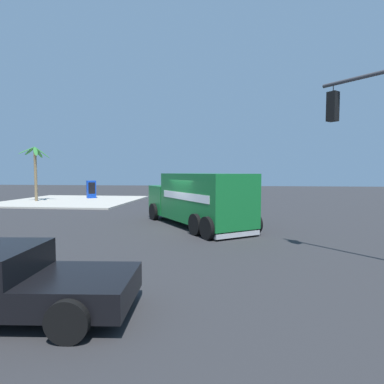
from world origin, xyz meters
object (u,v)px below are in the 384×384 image
vending_machine_red (91,189)px  palm_tree_far (35,165)px  pickup_black (2,279)px  sedan_navy (179,197)px  delivery_truck (198,199)px

vending_machine_red → palm_tree_far: bearing=135.5°
pickup_black → sedan_navy: size_ratio=1.23×
sedan_navy → delivery_truck: bearing=-166.2°
sedan_navy → vending_machine_red: size_ratio=2.35×
delivery_truck → sedan_navy: (11.31, 2.78, -0.84)m
delivery_truck → vending_machine_red: delivery_truck is taller
palm_tree_far → delivery_truck: bearing=-124.2°
sedan_navy → palm_tree_far: 14.14m
pickup_black → palm_tree_far: size_ratio=1.04×
sedan_navy → palm_tree_far: palm_tree_far is taller
vending_machine_red → sedan_navy: bearing=-110.8°
delivery_truck → sedan_navy: bearing=13.8°
delivery_truck → sedan_navy: size_ratio=1.81×
delivery_truck → palm_tree_far: (11.30, 16.62, 2.09)m
pickup_black → sedan_navy: (22.02, -0.14, -0.10)m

